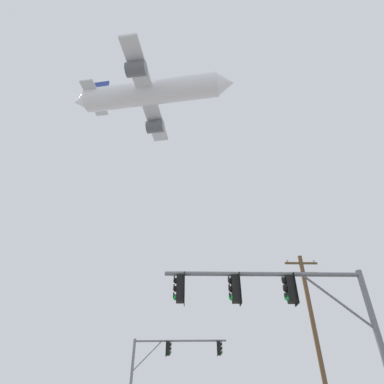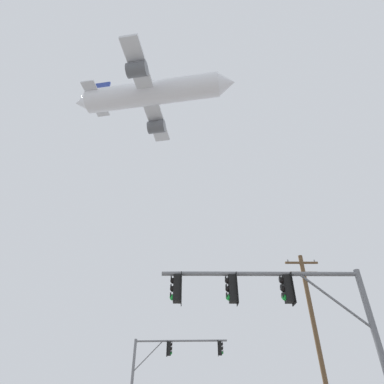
# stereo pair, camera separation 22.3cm
# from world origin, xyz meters

# --- Properties ---
(signal_pole_near) EXTENTS (6.88, 0.46, 5.57)m
(signal_pole_near) POSITION_xyz_m (2.62, 6.71, 4.36)
(signal_pole_near) COLOR slate
(signal_pole_near) RESTS_ON ground
(signal_pole_far) EXTENTS (6.80, 0.64, 6.11)m
(signal_pole_far) POSITION_xyz_m (-2.01, 21.76, 4.64)
(signal_pole_far) COLOR slate
(signal_pole_far) RESTS_ON ground
(utility_pole) EXTENTS (2.20, 0.28, 10.43)m
(utility_pole) POSITION_xyz_m (7.13, 16.63, 5.52)
(utility_pole) COLOR brown
(utility_pole) RESTS_ON ground
(airplane) EXTENTS (26.81, 20.71, 7.30)m
(airplane) POSITION_xyz_m (-6.65, 30.32, 44.55)
(airplane) COLOR white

